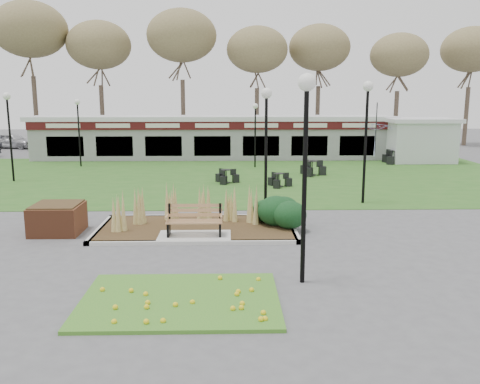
{
  "coord_description": "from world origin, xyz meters",
  "views": [
    {
      "loc": [
        1.03,
        -14.8,
        4.35
      ],
      "look_at": [
        1.43,
        2.0,
        1.11
      ],
      "focal_mm": 38.0,
      "sensor_mm": 36.0,
      "label": 1
    }
  ],
  "objects_px": {
    "park_bench": "(195,220)",
    "bistro_set_d": "(393,159)",
    "service_hut": "(419,139)",
    "patio_umbrella": "(375,140)",
    "lamp_post_mid_right": "(255,121)",
    "lamp_post_near_right": "(306,133)",
    "brick_planter": "(58,218)",
    "bistro_set_b": "(279,182)",
    "lamp_post_far_right": "(367,115)",
    "bistro_set_a": "(226,178)",
    "food_pavilion": "(213,137)",
    "lamp_post_mid_left": "(8,117)",
    "car_silver": "(13,141)",
    "bistro_set_c": "(312,170)",
    "lamp_post_near_left": "(266,124)",
    "lamp_post_far_left": "(78,118)"
  },
  "relations": [
    {
      "from": "lamp_post_near_left",
      "to": "lamp_post_mid_left",
      "type": "relative_size",
      "value": 1.03
    },
    {
      "from": "service_hut",
      "to": "bistro_set_d",
      "type": "height_order",
      "value": "service_hut"
    },
    {
      "from": "car_silver",
      "to": "lamp_post_mid_right",
      "type": "bearing_deg",
      "value": -104.99
    },
    {
      "from": "food_pavilion",
      "to": "bistro_set_d",
      "type": "relative_size",
      "value": 15.68
    },
    {
      "from": "park_bench",
      "to": "lamp_post_mid_left",
      "type": "relative_size",
      "value": 0.38
    },
    {
      "from": "lamp_post_near_right",
      "to": "car_silver",
      "type": "bearing_deg",
      "value": 122.27
    },
    {
      "from": "service_hut",
      "to": "bistro_set_b",
      "type": "bearing_deg",
      "value": -137.99
    },
    {
      "from": "lamp_post_near_left",
      "to": "bistro_set_c",
      "type": "height_order",
      "value": "lamp_post_near_left"
    },
    {
      "from": "lamp_post_far_right",
      "to": "bistro_set_a",
      "type": "xyz_separation_m",
      "value": [
        -5.55,
        4.83,
        -3.3
      ]
    },
    {
      "from": "service_hut",
      "to": "bistro_set_c",
      "type": "bearing_deg",
      "value": -144.58
    },
    {
      "from": "patio_umbrella",
      "to": "service_hut",
      "type": "bearing_deg",
      "value": 42.51
    },
    {
      "from": "service_hut",
      "to": "bistro_set_b",
      "type": "xyz_separation_m",
      "value": [
        -10.05,
        -9.05,
        -1.22
      ]
    },
    {
      "from": "lamp_post_near_left",
      "to": "lamp_post_mid_left",
      "type": "bearing_deg",
      "value": 148.04
    },
    {
      "from": "lamp_post_far_right",
      "to": "bistro_set_c",
      "type": "distance_m",
      "value": 7.92
    },
    {
      "from": "car_silver",
      "to": "bistro_set_c",
      "type": "bearing_deg",
      "value": -107.58
    },
    {
      "from": "patio_umbrella",
      "to": "lamp_post_far_right",
      "type": "bearing_deg",
      "value": -108.52
    },
    {
      "from": "food_pavilion",
      "to": "bistro_set_a",
      "type": "height_order",
      "value": "food_pavilion"
    },
    {
      "from": "food_pavilion",
      "to": "lamp_post_near_right",
      "type": "bearing_deg",
      "value": -83.28
    },
    {
      "from": "park_bench",
      "to": "car_silver",
      "type": "relative_size",
      "value": 0.47
    },
    {
      "from": "brick_planter",
      "to": "service_hut",
      "type": "height_order",
      "value": "service_hut"
    },
    {
      "from": "brick_planter",
      "to": "food_pavilion",
      "type": "xyz_separation_m",
      "value": [
        4.4,
        18.96,
        1.0
      ]
    },
    {
      "from": "service_hut",
      "to": "lamp_post_near_right",
      "type": "xyz_separation_m",
      "value": [
        -10.73,
        -21.5,
        2.05
      ]
    },
    {
      "from": "lamp_post_far_right",
      "to": "bistro_set_c",
      "type": "bearing_deg",
      "value": 97.16
    },
    {
      "from": "lamp_post_near_right",
      "to": "bistro_set_b",
      "type": "relative_size",
      "value": 4.05
    },
    {
      "from": "service_hut",
      "to": "patio_umbrella",
      "type": "relative_size",
      "value": 1.58
    },
    {
      "from": "lamp_post_near_right",
      "to": "lamp_post_far_left",
      "type": "bearing_deg",
      "value": 118.62
    },
    {
      "from": "brick_planter",
      "to": "lamp_post_mid_left",
      "type": "bearing_deg",
      "value": 118.99
    },
    {
      "from": "brick_planter",
      "to": "patio_umbrella",
      "type": "distance_m",
      "value": 19.39
    },
    {
      "from": "park_bench",
      "to": "bistro_set_d",
      "type": "height_order",
      "value": "park_bench"
    },
    {
      "from": "lamp_post_near_right",
      "to": "bistro_set_d",
      "type": "relative_size",
      "value": 3.06
    },
    {
      "from": "brick_planter",
      "to": "bistro_set_b",
      "type": "height_order",
      "value": "brick_planter"
    },
    {
      "from": "brick_planter",
      "to": "lamp_post_mid_right",
      "type": "xyz_separation_m",
      "value": [
        7.05,
        14.53,
        2.31
      ]
    },
    {
      "from": "lamp_post_near_right",
      "to": "car_silver",
      "type": "relative_size",
      "value": 1.33
    },
    {
      "from": "brick_planter",
      "to": "lamp_post_near_right",
      "type": "bearing_deg",
      "value": -32.13
    },
    {
      "from": "park_bench",
      "to": "lamp_post_far_right",
      "type": "relative_size",
      "value": 0.35
    },
    {
      "from": "park_bench",
      "to": "lamp_post_near_right",
      "type": "relative_size",
      "value": 0.35
    },
    {
      "from": "lamp_post_mid_right",
      "to": "bistro_set_c",
      "type": "distance_m",
      "value": 4.98
    },
    {
      "from": "bistro_set_a",
      "to": "bistro_set_c",
      "type": "distance_m",
      "value": 5.2
    },
    {
      "from": "food_pavilion",
      "to": "bistro_set_d",
      "type": "distance_m",
      "value": 11.96
    },
    {
      "from": "lamp_post_mid_right",
      "to": "lamp_post_near_right",
      "type": "bearing_deg",
      "value": -89.66
    },
    {
      "from": "food_pavilion",
      "to": "service_hut",
      "type": "relative_size",
      "value": 5.59
    },
    {
      "from": "food_pavilion",
      "to": "lamp_post_near_right",
      "type": "xyz_separation_m",
      "value": [
        2.77,
        -23.46,
        2.03
      ]
    },
    {
      "from": "lamp_post_near_left",
      "to": "bistro_set_b",
      "type": "height_order",
      "value": "lamp_post_near_left"
    },
    {
      "from": "lamp_post_near_left",
      "to": "park_bench",
      "type": "bearing_deg",
      "value": -128.92
    },
    {
      "from": "brick_planter",
      "to": "service_hut",
      "type": "xyz_separation_m",
      "value": [
        17.9,
        17.0,
        0.97
      ]
    },
    {
      "from": "lamp_post_near_right",
      "to": "car_silver",
      "type": "height_order",
      "value": "lamp_post_near_right"
    },
    {
      "from": "lamp_post_far_left",
      "to": "car_silver",
      "type": "bearing_deg",
      "value": 128.21
    },
    {
      "from": "lamp_post_mid_left",
      "to": "bistro_set_d",
      "type": "xyz_separation_m",
      "value": [
        21.37,
        6.17,
        -2.94
      ]
    },
    {
      "from": "food_pavilion",
      "to": "lamp_post_far_right",
      "type": "height_order",
      "value": "lamp_post_far_right"
    },
    {
      "from": "lamp_post_near_right",
      "to": "lamp_post_mid_right",
      "type": "relative_size",
      "value": 1.26
    }
  ]
}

